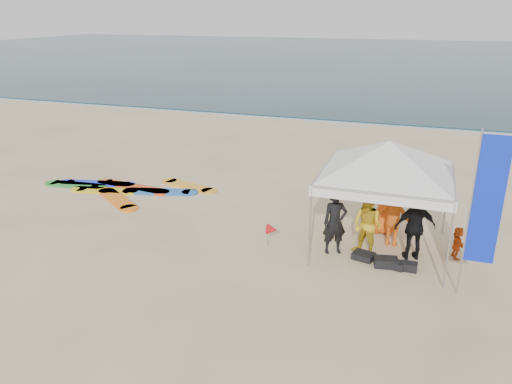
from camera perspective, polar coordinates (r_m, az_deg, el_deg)
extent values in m
plane|color=beige|center=(11.61, -2.13, -10.03)|extent=(120.00, 120.00, 0.00)
cube|color=#0C2633|center=(69.68, 16.53, 14.54)|extent=(160.00, 84.00, 0.08)
cube|color=silver|center=(28.39, 11.33, 7.87)|extent=(160.00, 1.20, 0.01)
imported|color=black|center=(12.64, 9.00, -3.43)|extent=(0.72, 0.63, 1.67)
imported|color=gold|center=(12.65, 12.59, -3.77)|extent=(0.97, 0.89, 1.62)
imported|color=#DA5713|center=(13.39, 15.51, -2.64)|extent=(1.12, 0.74, 1.63)
imported|color=black|center=(12.77, 17.73, -3.83)|extent=(1.08, 0.73, 1.70)
imported|color=#EF5A15|center=(14.02, 14.56, -1.06)|extent=(0.98, 0.72, 1.84)
imported|color=#DF5313|center=(13.34, 22.03, -5.39)|extent=(0.43, 0.81, 0.83)
cylinder|color=#A5A5A8|center=(14.61, 8.94, 0.66)|extent=(0.05, 0.05, 2.05)
cylinder|color=#A5A5A8|center=(14.44, 20.99, -0.70)|extent=(0.05, 0.05, 2.05)
cylinder|color=#A5A5A8|center=(11.80, 6.17, -4.03)|extent=(0.05, 0.05, 2.05)
cylinder|color=#A5A5A8|center=(11.60, 21.19, -5.81)|extent=(0.05, 0.05, 2.05)
cube|color=white|center=(11.25, 13.97, -0.77)|extent=(3.17, 0.02, 0.24)
cube|color=white|center=(14.17, 15.25, 3.42)|extent=(3.17, 0.02, 0.24)
cube|color=white|center=(12.89, 7.89, 2.31)|extent=(0.02, 3.17, 0.24)
cube|color=white|center=(12.70, 21.58, 0.79)|extent=(0.02, 3.17, 0.24)
pyramid|color=white|center=(12.45, 15.07, 5.67)|extent=(4.35, 4.35, 0.82)
cylinder|color=#A5A5A8|center=(11.16, 23.15, -2.54)|extent=(0.04, 0.04, 3.67)
cube|color=#0D24D0|center=(11.07, 24.99, -0.96)|extent=(0.58, 0.03, 2.73)
cylinder|color=#A5A5A8|center=(13.00, 1.35, -5.04)|extent=(0.02, 0.02, 0.60)
cone|color=red|center=(12.89, 1.86, -4.32)|extent=(0.28, 0.28, 0.28)
cube|color=black|center=(12.52, 14.63, -7.77)|extent=(0.62, 0.46, 0.22)
cube|color=black|center=(12.51, 15.56, -7.99)|extent=(0.51, 0.39, 0.18)
cube|color=black|center=(12.76, 12.18, -7.16)|extent=(0.58, 0.51, 0.16)
cube|color=black|center=(12.49, 17.13, -8.15)|extent=(0.36, 0.26, 0.20)
cube|color=green|center=(18.63, -19.95, 0.75)|extent=(1.85, 0.68, 0.07)
cube|color=#F4A628|center=(17.59, -7.72, 0.69)|extent=(1.94, 1.03, 0.07)
cube|color=#1C32F3|center=(18.54, -17.73, 0.92)|extent=(2.32, 1.01, 0.07)
cube|color=blue|center=(17.18, -10.90, 0.03)|extent=(2.10, 1.03, 0.07)
cube|color=orange|center=(16.80, -15.57, -0.83)|extent=(1.89, 1.54, 0.07)
cube|color=yellow|center=(17.75, -16.93, 0.16)|extent=(1.90, 0.91, 0.07)
cube|color=#E1471A|center=(17.85, -13.93, 0.56)|extent=(2.52, 0.84, 0.07)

